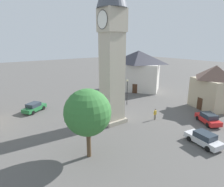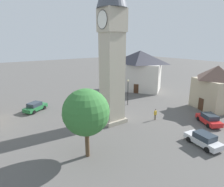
{
  "view_description": "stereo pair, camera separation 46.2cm",
  "coord_description": "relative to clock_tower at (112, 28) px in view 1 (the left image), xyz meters",
  "views": [
    {
      "loc": [
        20.85,
        -15.46,
        11.43
      ],
      "look_at": [
        0.0,
        0.0,
        4.27
      ],
      "focal_mm": 30.39,
      "sensor_mm": 36.0,
      "label": 1
    },
    {
      "loc": [
        21.12,
        -15.08,
        11.43
      ],
      "look_at": [
        0.0,
        0.0,
        4.27
      ],
      "focal_mm": 30.39,
      "sensor_mm": 36.0,
      "label": 2
    }
  ],
  "objects": [
    {
      "name": "car_white_side",
      "position": [
        11.48,
        4.47,
        -12.31
      ],
      "size": [
        4.36,
        2.37,
        1.53
      ],
      "color": "silver",
      "rests_on": "ground"
    },
    {
      "name": "building_shop_left",
      "position": [
        5.75,
        17.65,
        -9.21
      ],
      "size": [
        7.77,
        7.17,
        7.57
      ],
      "color": "tan",
      "rests_on": "ground"
    },
    {
      "name": "car_red_corner",
      "position": [
        -10.09,
        6.56,
        -12.31
      ],
      "size": [
        2.32,
        4.34,
        1.53
      ],
      "color": "silver",
      "rests_on": "ground"
    },
    {
      "name": "road_sign",
      "position": [
        -5.34,
        5.37,
        -11.17
      ],
      "size": [
        0.6,
        0.07,
        2.8
      ],
      "color": "gray",
      "rests_on": "ground"
    },
    {
      "name": "tree",
      "position": [
        5.67,
        -7.14,
        -8.27
      ],
      "size": [
        4.63,
        4.63,
        7.13
      ],
      "color": "brown",
      "rests_on": "ground"
    },
    {
      "name": "lamp_post",
      "position": [
        -4.45,
        6.76,
        -9.84
      ],
      "size": [
        0.36,
        0.36,
        4.79
      ],
      "color": "black",
      "rests_on": "ground"
    },
    {
      "name": "ground_plane",
      "position": [
        -0.0,
        -0.0,
        -13.07
      ],
      "size": [
        200.0,
        200.0,
        0.0
      ],
      "primitive_type": "plane",
      "color": "#565451"
    },
    {
      "name": "car_silver_kerb",
      "position": [
        8.79,
        10.68,
        -12.31
      ],
      "size": [
        4.42,
        3.49,
        1.53
      ],
      "color": "red",
      "rests_on": "ground"
    },
    {
      "name": "pedestrian",
      "position": [
        3.33,
        5.6,
        -12.06
      ],
      "size": [
        0.25,
        0.56,
        1.69
      ],
      "color": "#706656",
      "rests_on": "ground"
    },
    {
      "name": "clock_tower",
      "position": [
        0.0,
        0.0,
        0.0
      ],
      "size": [
        3.98,
        3.98,
        22.31
      ],
      "color": "#A59C89",
      "rests_on": "ground"
    },
    {
      "name": "car_blue_kerb",
      "position": [
        -11.07,
        -8.07,
        -12.31
      ],
      "size": [
        3.64,
        4.39,
        1.53
      ],
      "color": "#236B38",
      "rests_on": "ground"
    },
    {
      "name": "building_terrace_right",
      "position": [
        -11.59,
        16.34,
        -8.28
      ],
      "size": [
        12.26,
        11.54,
        9.37
      ],
      "color": "beige",
      "rests_on": "ground"
    }
  ]
}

